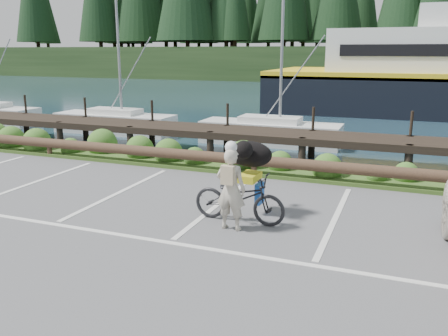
{
  "coord_description": "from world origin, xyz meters",
  "views": [
    {
      "loc": [
        3.8,
        -7.47,
        3.37
      ],
      "look_at": [
        0.49,
        1.06,
        1.1
      ],
      "focal_mm": 38.0,
      "sensor_mm": 36.0,
      "label": 1
    }
  ],
  "objects": [
    {
      "name": "vegetation_strip",
      "position": [
        0.0,
        5.3,
        0.05
      ],
      "size": [
        34.0,
        1.6,
        0.1
      ],
      "primitive_type": "cube",
      "color": "#3D5B21",
      "rests_on": "ground"
    },
    {
      "name": "bicycle",
      "position": [
        0.8,
        1.1,
        0.5
      ],
      "size": [
        1.93,
        0.72,
        1.0
      ],
      "primitive_type": "imported",
      "rotation": [
        0.0,
        0.0,
        1.54
      ],
      "color": "black",
      "rests_on": "ground"
    },
    {
      "name": "log_rail",
      "position": [
        0.0,
        4.6,
        0.0
      ],
      "size": [
        32.0,
        0.3,
        0.6
      ],
      "primitive_type": null,
      "color": "#443021",
      "rests_on": "ground"
    },
    {
      "name": "cyclist",
      "position": [
        0.79,
        0.65,
        0.8
      ],
      "size": [
        0.6,
        0.4,
        1.6
      ],
      "primitive_type": "imported",
      "rotation": [
        0.0,
        0.0,
        3.11
      ],
      "color": "#B9B09C",
      "rests_on": "ground"
    },
    {
      "name": "dog",
      "position": [
        0.82,
        1.71,
        1.28
      ],
      "size": [
        0.49,
        0.96,
        0.55
      ],
      "primitive_type": "ellipsoid",
      "rotation": [
        0.0,
        0.0,
        1.54
      ],
      "color": "black",
      "rests_on": "bicycle"
    },
    {
      "name": "harbor_backdrop",
      "position": [
        0.38,
        78.52,
        -0.0
      ],
      "size": [
        170.0,
        160.0,
        30.0
      ],
      "color": "#19303E",
      "rests_on": "ground"
    },
    {
      "name": "ground",
      "position": [
        0.0,
        0.0,
        0.0
      ],
      "size": [
        72.0,
        72.0,
        0.0
      ],
      "primitive_type": "plane",
      "color": "#4F4F51"
    }
  ]
}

